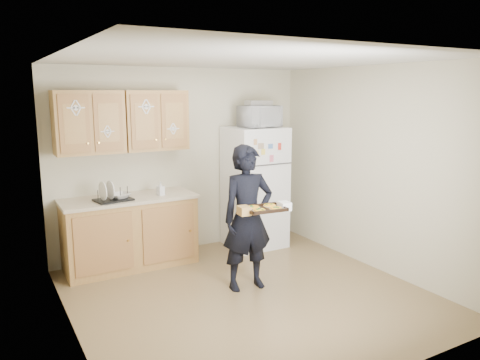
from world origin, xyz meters
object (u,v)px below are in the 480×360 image
microwave (260,117)px  refrigerator (255,187)px  baking_tray (264,209)px  dish_rack (113,194)px  person (248,218)px

microwave → refrigerator: bearing=122.2°
refrigerator → baking_tray: bearing=-118.1°
baking_tray → dish_rack: bearing=134.1°
baking_tray → person: bearing=100.7°
person → dish_rack: size_ratio=3.92×
baking_tray → microwave: size_ratio=0.78×
refrigerator → person: 1.50m
microwave → dish_rack: size_ratio=1.29×
dish_rack → person: bearing=-45.6°
refrigerator → dish_rack: refrigerator is taller
microwave → dish_rack: microwave is taller
baking_tray → microwave: (0.86, 1.49, 0.87)m
microwave → dish_rack: 2.23m
refrigerator → microwave: (0.04, -0.05, 1.00)m
refrigerator → microwave: size_ratio=3.18×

